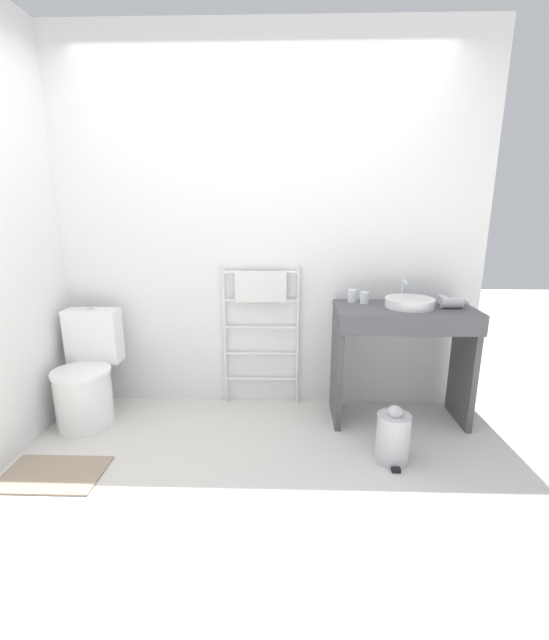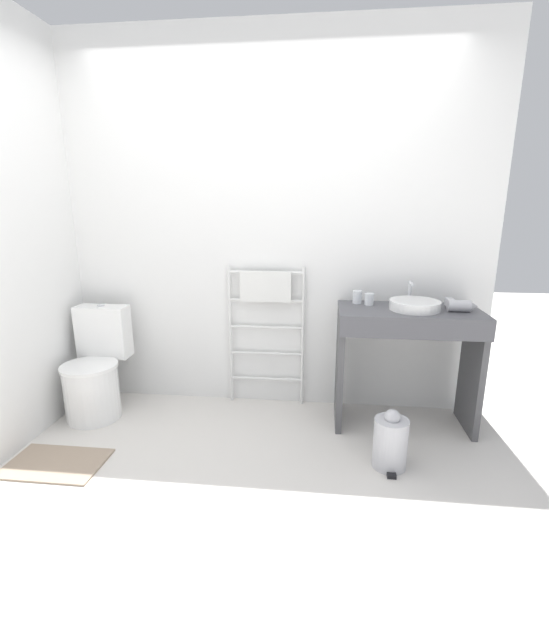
# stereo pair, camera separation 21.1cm
# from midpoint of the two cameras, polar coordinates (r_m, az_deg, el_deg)

# --- Properties ---
(ground_plane) EXTENTS (12.00, 12.00, 0.00)m
(ground_plane) POSITION_cam_midpoint_polar(r_m,az_deg,el_deg) (2.34, -2.18, -24.11)
(ground_plane) COLOR silver
(wall_back) EXTENTS (3.16, 0.12, 2.64)m
(wall_back) POSITION_cam_midpoint_polar(r_m,az_deg,el_deg) (3.15, 1.26, 12.11)
(wall_back) COLOR white
(wall_back) RESTS_ON ground_plane
(wall_side) EXTENTS (0.12, 1.91, 2.64)m
(wall_side) POSITION_cam_midpoint_polar(r_m,az_deg,el_deg) (3.03, -30.55, 9.97)
(wall_side) COLOR white
(wall_side) RESTS_ON ground_plane
(toilet) EXTENTS (0.39, 0.52, 0.78)m
(toilet) POSITION_cam_midpoint_polar(r_m,az_deg,el_deg) (3.31, -21.09, -6.69)
(toilet) COLOR white
(toilet) RESTS_ON ground_plane
(towel_radiator) EXTENTS (0.57, 0.06, 1.06)m
(towel_radiator) POSITION_cam_midpoint_polar(r_m,az_deg,el_deg) (3.12, 0.78, 1.70)
(towel_radiator) COLOR silver
(towel_radiator) RESTS_ON ground_plane
(vanity_counter) EXTENTS (0.91, 0.47, 0.82)m
(vanity_counter) POSITION_cam_midpoint_polar(r_m,az_deg,el_deg) (3.01, 19.16, -3.62)
(vanity_counter) COLOR #4C4C51
(vanity_counter) RESTS_ON ground_plane
(sink_basin) EXTENTS (0.32, 0.32, 0.06)m
(sink_basin) POSITION_cam_midpoint_polar(r_m,az_deg,el_deg) (2.94, 20.17, 1.89)
(sink_basin) COLOR white
(sink_basin) RESTS_ON vanity_counter
(faucet) EXTENTS (0.02, 0.10, 0.15)m
(faucet) POSITION_cam_midpoint_polar(r_m,az_deg,el_deg) (3.10, 19.53, 3.81)
(faucet) COLOR silver
(faucet) RESTS_ON vanity_counter
(cup_near_wall) EXTENTS (0.06, 0.06, 0.09)m
(cup_near_wall) POSITION_cam_midpoint_polar(r_m,az_deg,el_deg) (3.03, 12.95, 2.98)
(cup_near_wall) COLOR white
(cup_near_wall) RESTS_ON vanity_counter
(cup_near_edge) EXTENTS (0.06, 0.06, 0.08)m
(cup_near_edge) POSITION_cam_midpoint_polar(r_m,az_deg,el_deg) (2.99, 14.50, 2.69)
(cup_near_edge) COLOR white
(cup_near_edge) RESTS_ON vanity_counter
(hair_dryer) EXTENTS (0.19, 0.18, 0.07)m
(hair_dryer) POSITION_cam_midpoint_polar(r_m,az_deg,el_deg) (3.02, 25.31, 1.75)
(hair_dryer) COLOR #B7B7BC
(hair_dryer) RESTS_ON vanity_counter
(trash_bin) EXTENTS (0.20, 0.23, 0.36)m
(trash_bin) POSITION_cam_midpoint_polar(r_m,az_deg,el_deg) (2.68, 17.48, -15.28)
(trash_bin) COLOR #B7B7BC
(trash_bin) RESTS_ON ground_plane
(bath_mat) EXTENTS (0.56, 0.36, 0.01)m
(bath_mat) POSITION_cam_midpoint_polar(r_m,az_deg,el_deg) (2.91, -25.25, -16.96)
(bath_mat) COLOR gray
(bath_mat) RESTS_ON ground_plane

